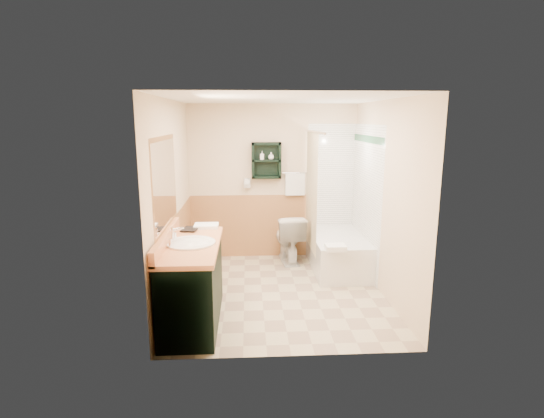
# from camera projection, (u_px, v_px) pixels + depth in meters

# --- Properties ---
(floor) EXTENTS (3.00, 3.00, 0.00)m
(floor) POSITION_uv_depth(u_px,v_px,m) (279.00, 292.00, 5.43)
(floor) COLOR #C2B38D
(floor) RESTS_ON ground
(back_wall) EXTENTS (2.60, 0.04, 2.40)m
(back_wall) POSITION_uv_depth(u_px,v_px,m) (272.00, 182.00, 6.66)
(back_wall) COLOR beige
(back_wall) RESTS_ON ground
(left_wall) EXTENTS (0.04, 3.00, 2.40)m
(left_wall) POSITION_uv_depth(u_px,v_px,m) (171.00, 201.00, 5.10)
(left_wall) COLOR beige
(left_wall) RESTS_ON ground
(right_wall) EXTENTS (0.04, 3.00, 2.40)m
(right_wall) POSITION_uv_depth(u_px,v_px,m) (386.00, 199.00, 5.25)
(right_wall) COLOR beige
(right_wall) RESTS_ON ground
(ceiling) EXTENTS (2.60, 3.00, 0.04)m
(ceiling) POSITION_uv_depth(u_px,v_px,m) (280.00, 97.00, 4.92)
(ceiling) COLOR white
(ceiling) RESTS_ON back_wall
(wainscot_left) EXTENTS (2.98, 2.98, 1.00)m
(wainscot_left) POSITION_uv_depth(u_px,v_px,m) (176.00, 257.00, 5.25)
(wainscot_left) COLOR tan
(wainscot_left) RESTS_ON left_wall
(wainscot_back) EXTENTS (2.58, 2.58, 1.00)m
(wainscot_back) POSITION_uv_depth(u_px,v_px,m) (273.00, 226.00, 6.77)
(wainscot_back) COLOR tan
(wainscot_back) RESTS_ON back_wall
(mirror_frame) EXTENTS (1.30, 1.30, 1.00)m
(mirror_frame) POSITION_uv_depth(u_px,v_px,m) (165.00, 183.00, 4.51)
(mirror_frame) COLOR brown
(mirror_frame) RESTS_ON left_wall
(mirror_glass) EXTENTS (1.20, 1.20, 0.90)m
(mirror_glass) POSITION_uv_depth(u_px,v_px,m) (165.00, 183.00, 4.51)
(mirror_glass) COLOR white
(mirror_glass) RESTS_ON left_wall
(tile_right) EXTENTS (1.50, 1.50, 2.10)m
(tile_right) POSITION_uv_depth(u_px,v_px,m) (365.00, 200.00, 6.01)
(tile_right) COLOR white
(tile_right) RESTS_ON right_wall
(tile_back) EXTENTS (0.95, 0.95, 2.10)m
(tile_back) POSITION_uv_depth(u_px,v_px,m) (337.00, 191.00, 6.71)
(tile_back) COLOR white
(tile_back) RESTS_ON back_wall
(tile_accent) EXTENTS (1.50, 1.50, 0.10)m
(tile_accent) POSITION_uv_depth(u_px,v_px,m) (368.00, 139.00, 5.84)
(tile_accent) COLOR #154C29
(tile_accent) RESTS_ON right_wall
(wall_shelf) EXTENTS (0.45, 0.15, 0.55)m
(wall_shelf) POSITION_uv_depth(u_px,v_px,m) (266.00, 160.00, 6.47)
(wall_shelf) COLOR black
(wall_shelf) RESTS_ON back_wall
(hair_dryer) EXTENTS (0.10, 0.24, 0.18)m
(hair_dryer) POSITION_uv_depth(u_px,v_px,m) (247.00, 183.00, 6.55)
(hair_dryer) COLOR silver
(hair_dryer) RESTS_ON back_wall
(towel_bar) EXTENTS (0.40, 0.06, 0.40)m
(towel_bar) POSITION_uv_depth(u_px,v_px,m) (295.00, 173.00, 6.58)
(towel_bar) COLOR white
(towel_bar) RESTS_ON back_wall
(curtain_rod) EXTENTS (0.03, 1.60, 0.03)m
(curtain_rod) POSITION_uv_depth(u_px,v_px,m) (315.00, 132.00, 5.77)
(curtain_rod) COLOR silver
(curtain_rod) RESTS_ON back_wall
(shower_curtain) EXTENTS (1.05, 1.05, 1.70)m
(shower_curtain) POSITION_uv_depth(u_px,v_px,m) (311.00, 191.00, 6.12)
(shower_curtain) COLOR beige
(shower_curtain) RESTS_ON curtain_rod
(vanity) EXTENTS (0.59, 1.40, 0.89)m
(vanity) POSITION_uv_depth(u_px,v_px,m) (192.00, 283.00, 4.55)
(vanity) COLOR black
(vanity) RESTS_ON ground
(bathtub) EXTENTS (0.76, 1.50, 0.51)m
(bathtub) POSITION_uv_depth(u_px,v_px,m) (337.00, 251.00, 6.27)
(bathtub) COLOR silver
(bathtub) RESTS_ON ground
(toilet) EXTENTS (0.50, 0.79, 0.73)m
(toilet) POSITION_uv_depth(u_px,v_px,m) (289.00, 238.00, 6.54)
(toilet) COLOR silver
(toilet) RESTS_ON ground
(counter_towel) EXTENTS (0.28, 0.22, 0.04)m
(counter_towel) POSITION_uv_depth(u_px,v_px,m) (206.00, 226.00, 5.11)
(counter_towel) COLOR white
(counter_towel) RESTS_ON vanity
(vanity_book) EXTENTS (0.18, 0.05, 0.24)m
(vanity_book) POSITION_uv_depth(u_px,v_px,m) (182.00, 220.00, 4.98)
(vanity_book) COLOR black
(vanity_book) RESTS_ON vanity
(tub_towel) EXTENTS (0.26, 0.21, 0.07)m
(tub_towel) POSITION_uv_depth(u_px,v_px,m) (336.00, 247.00, 5.48)
(tub_towel) COLOR white
(tub_towel) RESTS_ON bathtub
(soap_bottle_a) EXTENTS (0.08, 0.14, 0.06)m
(soap_bottle_a) POSITION_uv_depth(u_px,v_px,m) (262.00, 158.00, 6.45)
(soap_bottle_a) COLOR silver
(soap_bottle_a) RESTS_ON wall_shelf
(soap_bottle_b) EXTENTS (0.12, 0.13, 0.09)m
(soap_bottle_b) POSITION_uv_depth(u_px,v_px,m) (271.00, 157.00, 6.46)
(soap_bottle_b) COLOR silver
(soap_bottle_b) RESTS_ON wall_shelf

